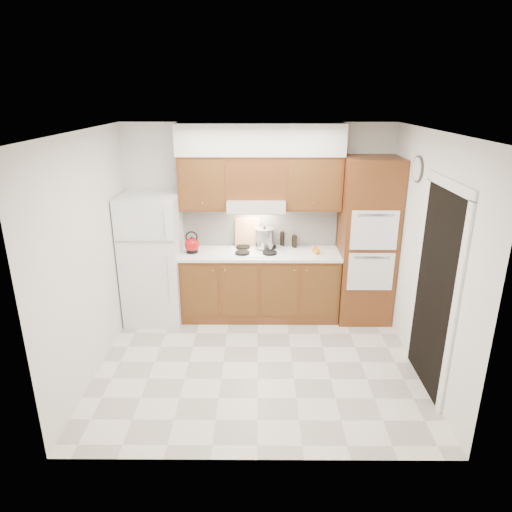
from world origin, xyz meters
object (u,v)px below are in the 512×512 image
at_px(oven_cabinet, 367,241).
at_px(kettle, 192,245).
at_px(stock_pot, 264,238).
at_px(fridge, 153,259).

relative_size(oven_cabinet, kettle, 11.26).
bearing_deg(kettle, oven_cabinet, -22.60).
xyz_separation_m(oven_cabinet, stock_pot, (-1.35, 0.13, -0.00)).
bearing_deg(oven_cabinet, stock_pot, 174.33).
distance_m(fridge, oven_cabinet, 2.86).
relative_size(kettle, stock_pot, 0.76).
bearing_deg(stock_pot, fridge, -173.53).
bearing_deg(oven_cabinet, kettle, -179.78).
distance_m(fridge, kettle, 0.56).
bearing_deg(kettle, stock_pot, -14.37).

